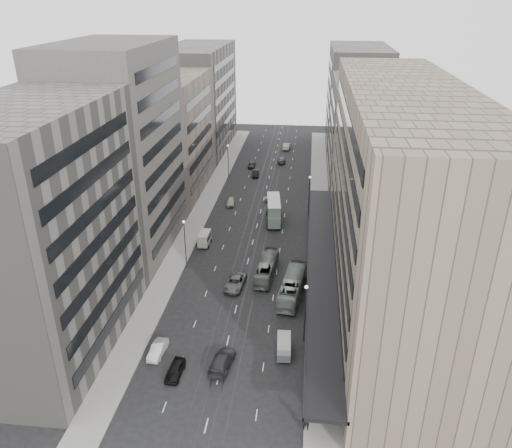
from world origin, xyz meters
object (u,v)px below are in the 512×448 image
at_px(sedan_1, 158,350).
at_px(vw_microbus, 284,346).
at_px(panel_van, 205,238).
at_px(sedan_2, 235,283).
at_px(pedestrian, 306,422).
at_px(bus_far, 267,268).
at_px(sedan_0, 175,370).
at_px(double_decker, 274,210).
at_px(bus_near, 292,286).

bearing_deg(sedan_1, vw_microbus, 10.47).
distance_m(panel_van, sedan_2, 15.14).
bearing_deg(sedan_1, pedestrian, -24.21).
relative_size(bus_far, sedan_0, 2.41).
xyz_separation_m(double_decker, pedestrian, (7.19, -50.58, -1.35)).
relative_size(vw_microbus, panel_van, 1.06).
height_order(panel_van, sedan_0, panel_van).
distance_m(panel_van, sedan_0, 33.07).
bearing_deg(double_decker, panel_van, -141.69).
bearing_deg(bus_near, panel_van, -35.15).
distance_m(double_decker, sedan_0, 44.79).
bearing_deg(sedan_2, double_decker, 87.00).
bearing_deg(panel_van, sedan_2, -60.08).
height_order(bus_far, sedan_1, bus_far).
bearing_deg(sedan_2, bus_far, 47.01).
bearing_deg(bus_far, vw_microbus, 106.28).
xyz_separation_m(panel_van, sedan_2, (7.41, -13.19, -0.55)).
xyz_separation_m(bus_near, panel_van, (-16.08, 14.53, -0.27)).
xyz_separation_m(panel_van, sedan_0, (3.25, -32.91, -0.62)).
bearing_deg(sedan_2, panel_van, 125.52).
distance_m(double_decker, sedan_2, 24.68).
distance_m(bus_near, sedan_2, 8.81).
distance_m(sedan_0, sedan_2, 20.15).
bearing_deg(sedan_1, bus_near, 47.56).
height_order(bus_near, vw_microbus, bus_near).
relative_size(bus_near, bus_far, 1.14).
height_order(sedan_1, sedan_2, sedan_2).
xyz_separation_m(sedan_2, pedestrian, (11.12, -26.28, 0.41)).
distance_m(bus_near, double_decker, 26.09).
bearing_deg(bus_near, double_decker, -72.57).
distance_m(bus_near, sedan_1, 21.89).
distance_m(bus_near, pedestrian, 25.06).
relative_size(bus_near, sedan_2, 2.05).
bearing_deg(panel_van, bus_near, -41.51).
bearing_deg(vw_microbus, sedan_2, 116.30).
bearing_deg(pedestrian, double_decker, -90.30).
relative_size(panel_van, sedan_1, 0.91).
bearing_deg(bus_far, pedestrian, 107.26).
relative_size(bus_near, vw_microbus, 2.80).
xyz_separation_m(bus_near, sedan_2, (-8.67, 1.34, -0.82)).
height_order(vw_microbus, pedestrian, pedestrian).
xyz_separation_m(double_decker, sedan_2, (-3.92, -24.30, -1.75)).
distance_m(double_decker, vw_microbus, 39.22).
xyz_separation_m(bus_far, vw_microbus, (3.78, -18.49, -0.20)).
bearing_deg(double_decker, sedan_0, -106.51).
relative_size(bus_far, vw_microbus, 2.47).
bearing_deg(sedan_0, vw_microbus, 24.79).
bearing_deg(sedan_0, panel_van, 98.20).
bearing_deg(panel_van, sedan_1, -89.06).
distance_m(vw_microbus, panel_van, 31.93).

